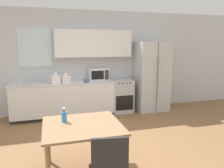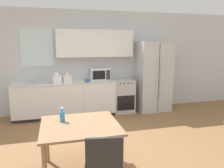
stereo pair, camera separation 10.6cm
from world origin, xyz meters
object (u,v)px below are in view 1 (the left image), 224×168
object	(u,v)px
microwave	(98,74)
coffee_mug	(86,81)
drink_bottle	(64,116)
refrigerator	(151,76)
oven_range	(121,95)
dining_table	(82,131)

from	to	relation	value
microwave	coffee_mug	xyz separation A→B (m)	(-0.39, -0.32, -0.11)
coffee_mug	microwave	bearing A→B (deg)	39.32
drink_bottle	refrigerator	bearing A→B (deg)	43.76
oven_range	refrigerator	distance (m)	1.00
oven_range	coffee_mug	xyz separation A→B (m)	(-0.99, -0.23, 0.49)
drink_bottle	coffee_mug	bearing A→B (deg)	73.03
coffee_mug	drink_bottle	size ratio (longest dim) A/B	0.60
dining_table	refrigerator	bearing A→B (deg)	48.41
refrigerator	microwave	world-z (taller)	refrigerator
microwave	dining_table	xyz separation A→B (m)	(-0.85, -2.75, -0.41)
microwave	refrigerator	bearing A→B (deg)	-5.60
oven_range	microwave	bearing A→B (deg)	171.53
microwave	coffee_mug	size ratio (longest dim) A/B	4.05
microwave	dining_table	world-z (taller)	microwave
dining_table	drink_bottle	xyz separation A→B (m)	(-0.23, 0.17, 0.18)
dining_table	drink_bottle	bearing A→B (deg)	143.08
oven_range	refrigerator	size ratio (longest dim) A/B	0.47
refrigerator	coffee_mug	size ratio (longest dim) A/B	15.12
oven_range	drink_bottle	xyz separation A→B (m)	(-1.68, -2.49, 0.37)
coffee_mug	drink_bottle	bearing A→B (deg)	-106.97
coffee_mug	drink_bottle	xyz separation A→B (m)	(-0.69, -2.26, -0.12)
dining_table	oven_range	bearing A→B (deg)	61.34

